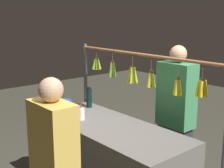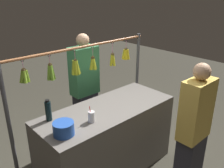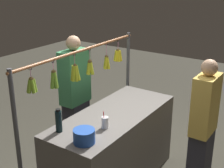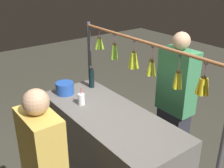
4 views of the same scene
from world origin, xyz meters
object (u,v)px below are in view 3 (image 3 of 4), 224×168
at_px(water_bottle, 59,121).
at_px(vendor_person, 76,100).
at_px(customer_person, 203,130).
at_px(blue_bucket, 84,136).
at_px(drink_cup, 105,122).

height_order(water_bottle, vendor_person, vendor_person).
bearing_deg(customer_person, vendor_person, -82.39).
relative_size(water_bottle, blue_bucket, 1.18).
distance_m(blue_bucket, vendor_person, 1.26).
bearing_deg(blue_bucket, water_bottle, -95.11).
bearing_deg(vendor_person, blue_bucket, 44.16).
distance_m(blue_bucket, customer_person, 1.37).
bearing_deg(water_bottle, vendor_person, -148.73).
xyz_separation_m(drink_cup, vendor_person, (-0.55, -0.87, -0.15)).
height_order(blue_bucket, customer_person, customer_person).
height_order(blue_bucket, vendor_person, vendor_person).
height_order(vendor_person, customer_person, vendor_person).
distance_m(water_bottle, vendor_person, 1.04).
distance_m(water_bottle, drink_cup, 0.47).
distance_m(vendor_person, customer_person, 1.65).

